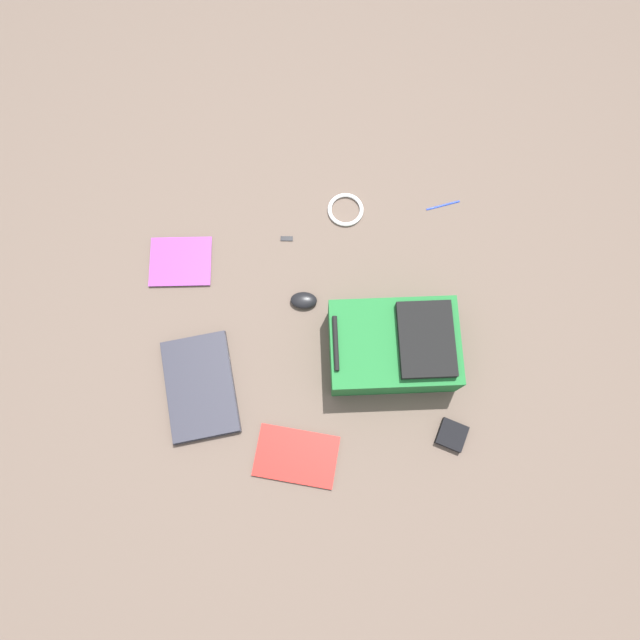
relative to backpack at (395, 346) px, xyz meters
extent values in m
plane|color=brown|center=(-0.12, -0.24, -0.09)|extent=(3.88, 3.88, 0.00)
cube|color=#1E662D|center=(0.00, -0.01, -0.01)|extent=(0.32, 0.44, 0.16)
cube|color=black|center=(0.01, 0.09, 0.09)|extent=(0.26, 0.19, 0.03)
cylinder|color=black|center=(-0.01, -0.20, 0.08)|extent=(0.18, 0.03, 0.02)
cube|color=#24242C|center=(0.06, -0.67, -0.08)|extent=(0.38, 0.26, 0.02)
cube|color=#2D2D38|center=(0.06, -0.67, -0.06)|extent=(0.37, 0.26, 0.01)
cube|color=silver|center=(-0.41, -0.72, -0.08)|extent=(0.20, 0.23, 0.01)
cube|color=purple|center=(-0.41, -0.72, -0.08)|extent=(0.20, 0.24, 0.00)
cube|color=silver|center=(0.32, -0.36, -0.08)|extent=(0.23, 0.30, 0.01)
cube|color=red|center=(0.32, -0.36, -0.08)|extent=(0.24, 0.31, 0.00)
ellipsoid|color=black|center=(-0.21, -0.29, -0.07)|extent=(0.07, 0.10, 0.03)
torus|color=silver|center=(-0.55, -0.10, -0.08)|extent=(0.13, 0.13, 0.01)
cylinder|color=#1933B2|center=(-0.54, 0.26, -0.08)|extent=(0.03, 0.13, 0.01)
cube|color=black|center=(0.31, 0.16, -0.07)|extent=(0.12, 0.12, 0.03)
cube|color=black|center=(-0.46, -0.33, -0.08)|extent=(0.02, 0.05, 0.01)
camera|label=1|loc=(0.38, -0.29, 1.85)|focal=31.67mm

